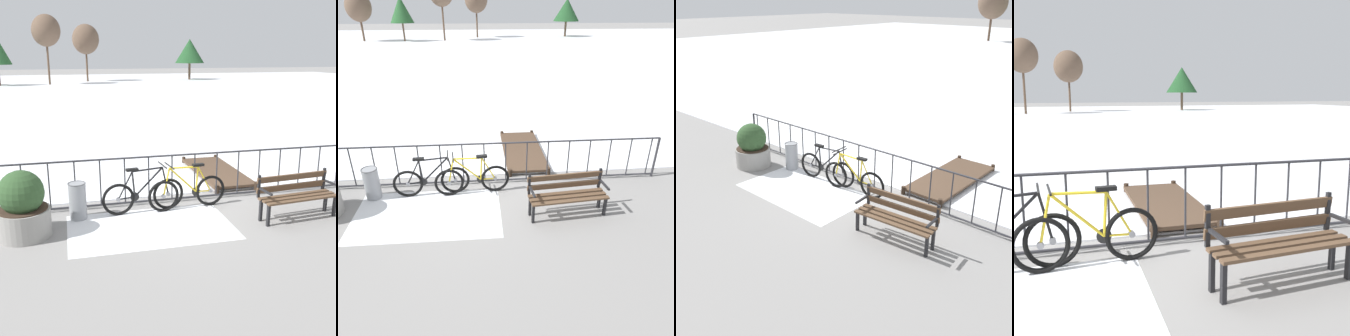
# 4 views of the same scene
# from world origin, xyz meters

# --- Properties ---
(ground_plane) EXTENTS (160.00, 160.00, 0.00)m
(ground_plane) POSITION_xyz_m (0.00, 0.00, 0.00)
(ground_plane) COLOR gray
(frozen_pond) EXTENTS (80.00, 56.00, 0.03)m
(frozen_pond) POSITION_xyz_m (0.00, 28.40, 0.01)
(frozen_pond) COLOR white
(frozen_pond) RESTS_ON ground
(railing_fence) EXTENTS (9.06, 0.06, 1.07)m
(railing_fence) POSITION_xyz_m (0.00, 0.00, 0.56)
(railing_fence) COLOR #2D2D33
(railing_fence) RESTS_ON ground
(bicycle_second) EXTENTS (1.71, 0.52, 0.97)m
(bicycle_second) POSITION_xyz_m (-0.03, -0.44, 0.37)
(bicycle_second) COLOR black
(bicycle_second) RESTS_ON ground
(park_bench) EXTENTS (1.64, 0.63, 0.89)m
(park_bench) POSITION_xyz_m (1.90, -1.38, 0.51)
(park_bench) COLOR brown
(park_bench) RESTS_ON ground
(wooden_dock) EXTENTS (1.10, 2.85, 0.20)m
(wooden_dock) POSITION_xyz_m (1.39, 1.67, 0.12)
(wooden_dock) COLOR #4C3828
(wooden_dock) RESTS_ON ground
(tree_far_west) EXTENTS (3.53, 3.53, 4.80)m
(tree_far_west) POSITION_xyz_m (12.65, 40.98, 3.38)
(tree_far_west) COLOR brown
(tree_far_west) RESTS_ON ground
(tree_centre) EXTENTS (2.85, 2.85, 6.90)m
(tree_centre) POSITION_xyz_m (-3.76, 36.58, 5.31)
(tree_centre) COLOR brown
(tree_centre) RESTS_ON ground
(tree_east_mid) EXTENTS (2.98, 2.98, 6.30)m
(tree_east_mid) POSITION_xyz_m (0.34, 40.75, 4.64)
(tree_east_mid) COLOR brown
(tree_east_mid) RESTS_ON ground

